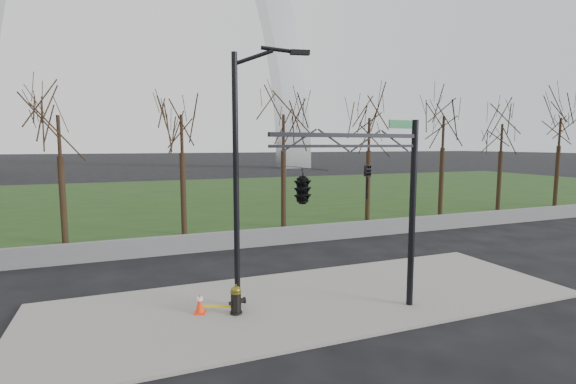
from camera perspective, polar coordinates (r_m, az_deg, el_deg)
name	(u,v)px	position (r m, az deg, el deg)	size (l,w,h in m)	color
ground	(313,301)	(14.62, 3.45, -14.57)	(500.00, 500.00, 0.00)	black
sidewalk	(313,300)	(14.60, 3.45, -14.39)	(18.00, 6.00, 0.10)	gray
grass_strip	(186,197)	(43.06, -13.66, -0.65)	(120.00, 40.00, 0.06)	#1C3613
guardrail	(247,239)	(21.70, -5.55, -6.32)	(60.00, 0.30, 0.90)	#59595B
gateway_arch	(148,0)	(91.68, -18.51, 23.47)	(66.00, 6.00, 65.00)	#B9BBC1
tree_row	(284,165)	(26.10, -0.60, 3.65)	(53.06, 4.00, 7.91)	black
fire_hydrant	(236,300)	(13.32, -7.01, -14.35)	(0.56, 0.37, 0.92)	black
traffic_cone	(200,303)	(13.57, -11.87, -14.50)	(0.44, 0.44, 0.65)	#FE330D
street_light	(243,162)	(13.08, -6.10, 4.02)	(2.36, 0.69, 8.21)	black
traffic_signal_mast	(326,184)	(11.68, 5.24, 1.04)	(5.08, 2.53, 6.00)	black
caution_tape	(225,301)	(13.50, -8.58, -14.39)	(1.23, 0.58, 0.46)	yellow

